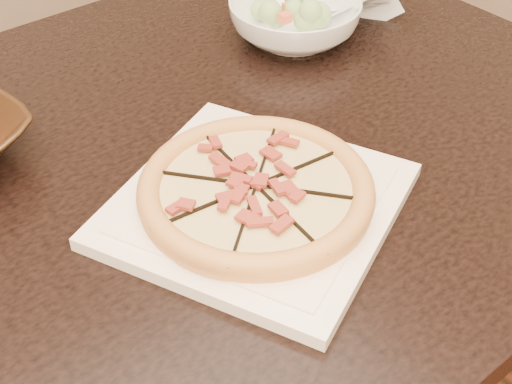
# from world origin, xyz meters

# --- Properties ---
(dining_table) EXTENTS (1.52, 0.99, 0.75)m
(dining_table) POSITION_xyz_m (0.03, 0.10, 0.66)
(dining_table) COLOR black
(dining_table) RESTS_ON floor
(plate) EXTENTS (0.42, 0.42, 0.02)m
(plate) POSITION_xyz_m (0.12, -0.05, 0.76)
(plate) COLOR white
(plate) RESTS_ON dining_table
(pizza) EXTENTS (0.29, 0.29, 0.03)m
(pizza) POSITION_xyz_m (0.12, -0.05, 0.78)
(pizza) COLOR #DC8853
(pizza) RESTS_ON plate
(salad_bowl) EXTENTS (0.27, 0.27, 0.07)m
(salad_bowl) POSITION_xyz_m (0.44, 0.26, 0.78)
(salad_bowl) COLOR white
(salad_bowl) RESTS_ON dining_table
(cling_film) EXTENTS (0.17, 0.15, 0.05)m
(cling_film) POSITION_xyz_m (0.58, 0.26, 0.78)
(cling_film) COLOR silver
(cling_film) RESTS_ON dining_table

